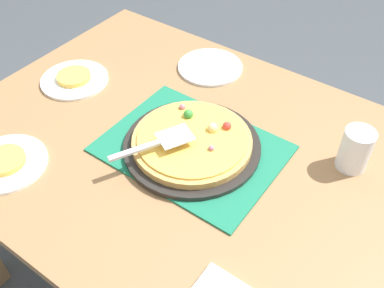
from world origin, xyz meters
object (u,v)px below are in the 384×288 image
at_px(plate_near_left, 6,164).
at_px(plate_side, 210,67).
at_px(served_slice_left, 5,160).
at_px(pizza_server, 159,142).
at_px(plate_far_right, 75,80).
at_px(served_slice_right, 74,77).
at_px(pizza, 192,140).
at_px(pizza_pan, 192,146).
at_px(cup_near, 355,149).

xyz_separation_m(plate_near_left, plate_side, (-0.19, -0.69, 0.00)).
bearing_deg(served_slice_left, pizza_server, -142.13).
height_order(plate_far_right, served_slice_right, served_slice_right).
height_order(plate_near_left, served_slice_right, served_slice_right).
xyz_separation_m(plate_far_right, served_slice_right, (0.00, -0.00, 0.01)).
bearing_deg(plate_side, pizza, 116.75).
bearing_deg(plate_side, plate_near_left, 74.54).
bearing_deg(plate_far_right, plate_near_left, 109.27).
bearing_deg(pizza_pan, plate_far_right, -3.72).
distance_m(served_slice_right, cup_near, 0.90).
relative_size(pizza_pan, plate_far_right, 1.73).
distance_m(plate_side, pizza_server, 0.47).
relative_size(pizza_pan, served_slice_right, 3.45).
bearing_deg(pizza_pan, served_slice_right, -3.72).
bearing_deg(cup_near, pizza, 27.33).
distance_m(plate_far_right, pizza_server, 0.48).
bearing_deg(pizza, pizza_server, 63.11).
bearing_deg(plate_far_right, pizza, 176.41).
xyz_separation_m(plate_far_right, served_slice_left, (-0.13, 0.37, 0.01)).
distance_m(pizza_pan, pizza, 0.02).
distance_m(plate_side, served_slice_right, 0.46).
distance_m(pizza, plate_near_left, 0.50).
distance_m(pizza_pan, pizza_server, 0.11).
distance_m(pizza, plate_side, 0.40).
bearing_deg(pizza, plate_far_right, -3.59).
bearing_deg(pizza_pan, pizza_server, 62.58).
bearing_deg(served_slice_left, plate_far_right, -70.73).
relative_size(plate_side, served_slice_right, 2.00).
bearing_deg(pizza_pan, pizza, -69.29).
relative_size(pizza_pan, served_slice_left, 3.45).
relative_size(pizza_pan, pizza_server, 1.70).
bearing_deg(pizza, plate_side, -63.25).
bearing_deg(cup_near, served_slice_right, 10.63).
distance_m(plate_side, served_slice_left, 0.72).
distance_m(served_slice_left, served_slice_right, 0.39).
bearing_deg(cup_near, pizza_pan, 27.50).
height_order(plate_side, cup_near, cup_near).
bearing_deg(served_slice_left, plate_side, -105.46).
distance_m(pizza_pan, plate_far_right, 0.50).
relative_size(plate_far_right, pizza_server, 0.98).
bearing_deg(plate_far_right, served_slice_right, -90.00).
xyz_separation_m(plate_side, cup_near, (-0.56, 0.16, 0.06)).
bearing_deg(pizza_server, served_slice_left, 37.87).
relative_size(plate_near_left, plate_far_right, 1.00).
bearing_deg(plate_side, pizza_pan, 116.73).
xyz_separation_m(pizza, plate_far_right, (0.50, -0.03, -0.03)).
bearing_deg(pizza, plate_near_left, 42.67).
xyz_separation_m(plate_near_left, cup_near, (-0.75, -0.54, 0.06)).
relative_size(plate_near_left, plate_side, 1.00).
relative_size(pizza, plate_side, 1.50).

